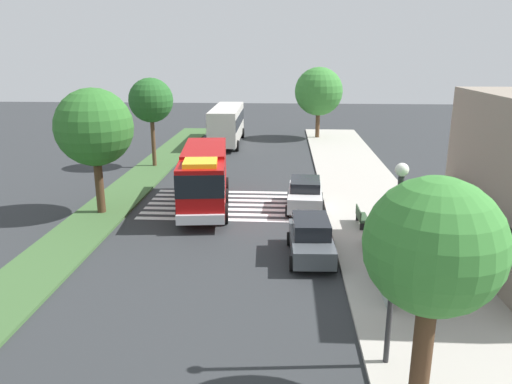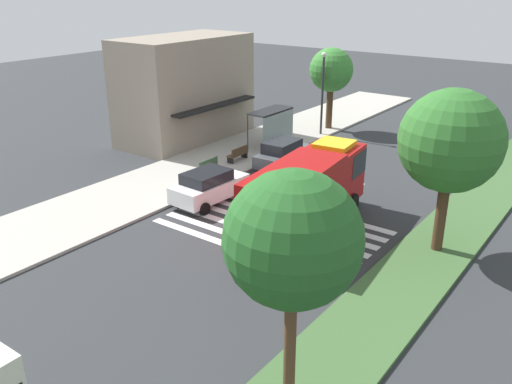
{
  "view_description": "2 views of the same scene",
  "coord_description": "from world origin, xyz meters",
  "px_view_note": "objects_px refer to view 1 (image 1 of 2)",
  "views": [
    {
      "loc": [
        26.09,
        3.1,
        8.82
      ],
      "look_at": [
        1.0,
        1.64,
        1.52
      ],
      "focal_mm": 34.17,
      "sensor_mm": 36.0,
      "label": 1
    },
    {
      "loc": [
        -20.44,
        -13.11,
        10.91
      ],
      "look_at": [
        -1.6,
        0.81,
        1.62
      ],
      "focal_mm": 38.05,
      "sensor_mm": 36.0,
      "label": 2
    }
  ],
  "objects_px": {
    "median_tree_west": "(94,128)",
    "parked_car_west": "(305,194)",
    "bench_west_of_shelter": "(361,217)",
    "street_lamp": "(395,250)",
    "parked_car_mid": "(311,238)",
    "bus_stop_shelter": "(392,246)",
    "sidewalk_tree_center": "(434,248)",
    "bench_near_shelter": "(371,238)",
    "transit_bus": "(227,122)",
    "median_tree_far_west": "(151,101)",
    "fire_truck": "(204,177)",
    "sidewalk_tree_far_west": "(319,92)"
  },
  "relations": [
    {
      "from": "median_tree_west",
      "to": "parked_car_west",
      "type": "bearing_deg",
      "value": 98.04
    },
    {
      "from": "bench_west_of_shelter",
      "to": "street_lamp",
      "type": "xyz_separation_m",
      "value": [
        11.61,
        -0.99,
        3.06
      ]
    },
    {
      "from": "parked_car_mid",
      "to": "bus_stop_shelter",
      "type": "relative_size",
      "value": 1.23
    },
    {
      "from": "bus_stop_shelter",
      "to": "street_lamp",
      "type": "distance_m",
      "value": 5.03
    },
    {
      "from": "parked_car_west",
      "to": "bench_west_of_shelter",
      "type": "distance_m",
      "value": 4.08
    },
    {
      "from": "parked_car_west",
      "to": "sidewalk_tree_center",
      "type": "height_order",
      "value": "sidewalk_tree_center"
    },
    {
      "from": "median_tree_west",
      "to": "bench_near_shelter",
      "type": "bearing_deg",
      "value": 72.94
    },
    {
      "from": "parked_car_west",
      "to": "bench_west_of_shelter",
      "type": "xyz_separation_m",
      "value": [
        2.96,
        2.78,
        -0.3
      ]
    },
    {
      "from": "transit_bus",
      "to": "bus_stop_shelter",
      "type": "relative_size",
      "value": 2.96
    },
    {
      "from": "street_lamp",
      "to": "sidewalk_tree_center",
      "type": "bearing_deg",
      "value": 12.04
    },
    {
      "from": "median_tree_far_west",
      "to": "median_tree_west",
      "type": "bearing_deg",
      "value": 0.0
    },
    {
      "from": "sidewalk_tree_center",
      "to": "median_tree_west",
      "type": "relative_size",
      "value": 0.88
    },
    {
      "from": "bus_stop_shelter",
      "to": "median_tree_far_west",
      "type": "relative_size",
      "value": 0.52
    },
    {
      "from": "fire_truck",
      "to": "bus_stop_shelter",
      "type": "xyz_separation_m",
      "value": [
        9.56,
        8.57,
        -0.07
      ]
    },
    {
      "from": "fire_truck",
      "to": "street_lamp",
      "type": "height_order",
      "value": "street_lamp"
    },
    {
      "from": "bench_near_shelter",
      "to": "sidewalk_tree_far_west",
      "type": "relative_size",
      "value": 0.22
    },
    {
      "from": "fire_truck",
      "to": "transit_bus",
      "type": "relative_size",
      "value": 0.86
    },
    {
      "from": "parked_car_west",
      "to": "median_tree_west",
      "type": "height_order",
      "value": "median_tree_west"
    },
    {
      "from": "bench_near_shelter",
      "to": "median_tree_west",
      "type": "height_order",
      "value": "median_tree_west"
    },
    {
      "from": "fire_truck",
      "to": "bench_west_of_shelter",
      "type": "height_order",
      "value": "fire_truck"
    },
    {
      "from": "parked_car_west",
      "to": "bench_near_shelter",
      "type": "bearing_deg",
      "value": 27.56
    },
    {
      "from": "bench_near_shelter",
      "to": "sidewalk_tree_far_west",
      "type": "xyz_separation_m",
      "value": [
        -29.77,
        -0.59,
        4.24
      ]
    },
    {
      "from": "transit_bus",
      "to": "street_lamp",
      "type": "relative_size",
      "value": 1.75
    },
    {
      "from": "sidewalk_tree_far_west",
      "to": "sidewalk_tree_center",
      "type": "bearing_deg",
      "value": 0.0
    },
    {
      "from": "sidewalk_tree_center",
      "to": "sidewalk_tree_far_west",
      "type": "bearing_deg",
      "value": 180.0
    },
    {
      "from": "sidewalk_tree_far_west",
      "to": "bench_near_shelter",
      "type": "bearing_deg",
      "value": 1.13
    },
    {
      "from": "transit_bus",
      "to": "fire_truck",
      "type": "bearing_deg",
      "value": -177.82
    },
    {
      "from": "street_lamp",
      "to": "sidewalk_tree_center",
      "type": "relative_size",
      "value": 0.98
    },
    {
      "from": "sidewalk_tree_far_west",
      "to": "median_tree_west",
      "type": "relative_size",
      "value": 1.04
    },
    {
      "from": "bus_stop_shelter",
      "to": "median_tree_west",
      "type": "relative_size",
      "value": 0.51
    },
    {
      "from": "transit_bus",
      "to": "bench_west_of_shelter",
      "type": "distance_m",
      "value": 25.16
    },
    {
      "from": "sidewalk_tree_center",
      "to": "parked_car_west",
      "type": "bearing_deg",
      "value": -172.39
    },
    {
      "from": "bus_stop_shelter",
      "to": "bench_near_shelter",
      "type": "distance_m",
      "value": 4.2
    },
    {
      "from": "parked_car_mid",
      "to": "bench_west_of_shelter",
      "type": "height_order",
      "value": "parked_car_mid"
    },
    {
      "from": "transit_bus",
      "to": "median_tree_far_west",
      "type": "height_order",
      "value": "median_tree_far_west"
    },
    {
      "from": "parked_car_mid",
      "to": "sidewalk_tree_far_west",
      "type": "distance_m",
      "value": 31.0
    },
    {
      "from": "sidewalk_tree_far_west",
      "to": "sidewalk_tree_center",
      "type": "xyz_separation_m",
      "value": [
        40.25,
        0.0,
        -0.35
      ]
    },
    {
      "from": "median_tree_far_west",
      "to": "fire_truck",
      "type": "bearing_deg",
      "value": 28.67
    },
    {
      "from": "median_tree_far_west",
      "to": "bus_stop_shelter",
      "type": "bearing_deg",
      "value": 35.57
    },
    {
      "from": "fire_truck",
      "to": "parked_car_west",
      "type": "distance_m",
      "value": 5.88
    },
    {
      "from": "parked_car_mid",
      "to": "bus_stop_shelter",
      "type": "height_order",
      "value": "bus_stop_shelter"
    },
    {
      "from": "fire_truck",
      "to": "sidewalk_tree_center",
      "type": "distance_m",
      "value": 18.09
    },
    {
      "from": "parked_car_mid",
      "to": "sidewalk_tree_center",
      "type": "relative_size",
      "value": 0.71
    },
    {
      "from": "parked_car_west",
      "to": "bus_stop_shelter",
      "type": "bearing_deg",
      "value": 18.25
    },
    {
      "from": "fire_truck",
      "to": "median_tree_far_west",
      "type": "distance_m",
      "value": 12.19
    },
    {
      "from": "bench_near_shelter",
      "to": "sidewalk_tree_center",
      "type": "height_order",
      "value": "sidewalk_tree_center"
    },
    {
      "from": "parked_car_mid",
      "to": "bench_west_of_shelter",
      "type": "relative_size",
      "value": 2.69
    },
    {
      "from": "street_lamp",
      "to": "median_tree_west",
      "type": "xyz_separation_m",
      "value": [
        -12.96,
        -13.2,
        1.23
      ]
    },
    {
      "from": "fire_truck",
      "to": "median_tree_far_west",
      "type": "bearing_deg",
      "value": -157.53
    },
    {
      "from": "street_lamp",
      "to": "sidewalk_tree_far_west",
      "type": "xyz_separation_m",
      "value": [
        -38.38,
        0.4,
        1.18
      ]
    }
  ]
}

